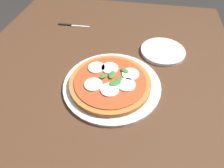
{
  "coord_description": "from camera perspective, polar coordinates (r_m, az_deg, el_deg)",
  "views": [
    {
      "loc": [
        0.44,
        0.14,
        1.26
      ],
      "look_at": [
        -0.04,
        0.06,
        0.75
      ],
      "focal_mm": 31.81,
      "sensor_mm": 36.0,
      "label": 1
    }
  ],
  "objects": [
    {
      "name": "knife",
      "position": [
        1.06,
        -12.05,
        16.25
      ],
      "size": [
        0.01,
        0.16,
        0.01
      ],
      "color": "black",
      "rests_on": "dining_table"
    },
    {
      "name": "plate_white",
      "position": [
        0.88,
        14.39,
        9.11
      ],
      "size": [
        0.19,
        0.19,
        0.01
      ],
      "primitive_type": "cylinder",
      "color": "white",
      "rests_on": "dining_table"
    },
    {
      "name": "dining_table",
      "position": [
        0.76,
        -4.75,
        -6.53
      ],
      "size": [
        1.46,
        1.07,
        0.74
      ],
      "color": "#4C301E",
      "rests_on": "ground_plane"
    },
    {
      "name": "pizza",
      "position": [
        0.69,
        -0.51,
        0.57
      ],
      "size": [
        0.28,
        0.28,
        0.03
      ],
      "color": "#B27033",
      "rests_on": "serving_tray"
    },
    {
      "name": "serving_tray",
      "position": [
        0.71,
        -0.0,
        -0.22
      ],
      "size": [
        0.35,
        0.35,
        0.01
      ],
      "primitive_type": "cylinder",
      "color": "silver",
      "rests_on": "dining_table"
    }
  ]
}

